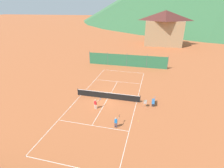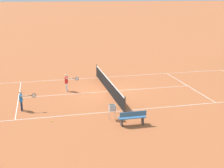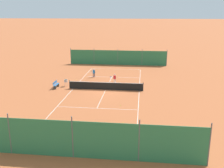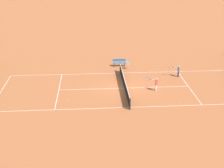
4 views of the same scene
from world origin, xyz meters
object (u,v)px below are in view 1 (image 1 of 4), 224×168
(player_near_service, at_px, (96,103))
(tennis_ball_by_net_left, at_px, (70,112))
(courtside_bench, at_px, (154,101))
(tennis_ball_far_corner, at_px, (103,82))
(tennis_net, at_px, (108,95))
(tennis_ball_service_box, at_px, (138,121))
(player_near_baseline, at_px, (116,121))
(tennis_ball_mid_court, at_px, (107,74))
(tennis_ball_alley_left, at_px, (109,72))
(alpine_chalet, at_px, (164,27))
(ball_hopper, at_px, (145,102))

(player_near_service, xyz_separation_m, tennis_ball_by_net_left, (-2.80, -1.61, -0.72))
(courtside_bench, bearing_deg, tennis_ball_far_corner, 147.69)
(tennis_net, distance_m, player_near_service, 3.05)
(player_near_service, distance_m, courtside_bench, 7.66)
(tennis_ball_service_box, bearing_deg, tennis_ball_by_net_left, -178.86)
(player_near_baseline, relative_size, tennis_ball_far_corner, 18.89)
(tennis_ball_mid_court, bearing_deg, courtside_bench, -46.40)
(tennis_ball_service_box, xyz_separation_m, tennis_ball_far_corner, (-7.12, 9.77, 0.00))
(tennis_ball_alley_left, bearing_deg, tennis_net, -75.25)
(tennis_ball_far_corner, relative_size, alpine_chalet, 0.01)
(player_near_baseline, xyz_separation_m, tennis_ball_alley_left, (-5.50, 16.96, -0.69))
(tennis_net, bearing_deg, tennis_ball_far_corner, 113.08)
(ball_hopper, height_order, alpine_chalet, alpine_chalet)
(tennis_ball_far_corner, height_order, ball_hopper, ball_hopper)
(tennis_ball_by_net_left, relative_size, tennis_ball_alley_left, 1.00)
(tennis_ball_service_box, xyz_separation_m, tennis_ball_alley_left, (-7.70, 15.32, 0.00))
(player_near_service, distance_m, tennis_ball_by_net_left, 3.31)
(ball_hopper, xyz_separation_m, courtside_bench, (1.04, 0.89, -0.21))
(player_near_baseline, height_order, tennis_ball_service_box, player_near_baseline)
(player_near_service, height_order, tennis_ball_by_net_left, player_near_service)
(tennis_ball_by_net_left, relative_size, alpine_chalet, 0.01)
(player_near_service, height_order, tennis_ball_mid_court, player_near_service)
(tennis_ball_service_box, height_order, ball_hopper, ball_hopper)
(tennis_ball_by_net_left, xyz_separation_m, tennis_ball_mid_court, (0.69, 14.15, 0.00))
(tennis_ball_mid_court, height_order, ball_hopper, ball_hopper)
(tennis_ball_mid_court, relative_size, courtside_bench, 0.04)
(tennis_net, distance_m, courtside_bench, 6.34)
(tennis_ball_by_net_left, height_order, courtside_bench, courtside_bench)
(tennis_ball_by_net_left, distance_m, ball_hopper, 9.57)
(tennis_ball_by_net_left, height_order, tennis_ball_alley_left, same)
(player_near_baseline, distance_m, tennis_ball_alley_left, 17.84)
(tennis_ball_by_net_left, distance_m, alpine_chalet, 49.36)
(tennis_ball_far_corner, relative_size, courtside_bench, 0.04)
(tennis_net, height_order, player_near_service, player_near_service)
(tennis_ball_by_net_left, bearing_deg, player_near_baseline, -13.42)
(tennis_ball_service_box, bearing_deg, alpine_chalet, 86.29)
(tennis_net, xyz_separation_m, player_near_baseline, (2.62, -6.02, 0.23))
(tennis_net, relative_size, tennis_ball_mid_court, 139.09)
(tennis_ball_service_box, distance_m, tennis_ball_alley_left, 17.15)
(tennis_ball_service_box, distance_m, alpine_chalet, 47.95)
(tennis_ball_by_net_left, bearing_deg, player_near_service, 29.92)
(player_near_service, bearing_deg, alpine_chalet, 79.35)
(tennis_ball_far_corner, bearing_deg, ball_hopper, -39.90)
(alpine_chalet, bearing_deg, courtside_bench, -92.07)
(tennis_ball_service_box, bearing_deg, tennis_ball_mid_court, 118.81)
(courtside_bench, relative_size, alpine_chalet, 0.12)
(ball_hopper, relative_size, alpine_chalet, 0.07)
(player_near_baseline, xyz_separation_m, tennis_ball_mid_court, (-5.49, 15.62, -0.69))
(player_near_service, distance_m, alpine_chalet, 47.14)
(tennis_ball_far_corner, bearing_deg, tennis_net, -66.92)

